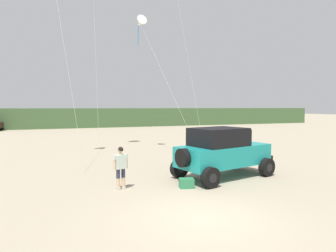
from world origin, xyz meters
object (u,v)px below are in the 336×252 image
(jeep, at_px, (223,151))
(person_watching, at_px, (121,166))
(kite_black_sled, at_px, (140,23))
(cooler_box, at_px, (187,183))

(jeep, xyz_separation_m, person_watching, (-4.73, -0.34, -0.26))
(jeep, height_order, kite_black_sled, kite_black_sled)
(cooler_box, height_order, kite_black_sled, kite_black_sled)
(jeep, xyz_separation_m, kite_black_sled, (-1.26, 9.38, 8.07))
(jeep, xyz_separation_m, cooler_box, (-2.26, -1.05, -1.01))
(jeep, bearing_deg, cooler_box, -155.19)
(cooler_box, xyz_separation_m, kite_black_sled, (1.00, 10.43, 9.08))
(person_watching, distance_m, cooler_box, 2.68)
(person_watching, xyz_separation_m, cooler_box, (2.47, -0.70, -0.75))
(jeep, distance_m, kite_black_sled, 12.44)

